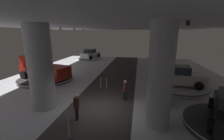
# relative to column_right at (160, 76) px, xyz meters

# --- Properties ---
(ground) EXTENTS (24.00, 44.00, 0.06)m
(ground) POSITION_rel_column_right_xyz_m (-3.54, 1.27, -2.77)
(ground) COLOR silver
(ceiling_with_spotlights) EXTENTS (24.00, 44.00, 0.39)m
(ceiling_with_spotlights) POSITION_rel_column_right_xyz_m (-3.54, 1.27, 2.80)
(ceiling_with_spotlights) COLOR silver
(column_right) EXTENTS (1.27, 1.27, 5.50)m
(column_right) POSITION_rel_column_right_xyz_m (0.00, 0.00, 0.00)
(column_right) COLOR #ADADB2
(column_right) RESTS_ON ground
(column_left) EXTENTS (1.54, 1.54, 5.50)m
(column_left) POSITION_rel_column_right_xyz_m (-7.29, 0.77, 0.00)
(column_left) COLOR #ADADB2
(column_left) RESTS_ON ground
(brand_sign_pylon) EXTENTS (1.36, 0.87, 4.42)m
(brand_sign_pylon) POSITION_rel_column_right_xyz_m (0.45, 2.57, -0.47)
(brand_sign_pylon) COLOR slate
(brand_sign_pylon) RESTS_ON ground
(display_platform_deep_left) EXTENTS (4.57, 4.57, 0.31)m
(display_platform_deep_left) POSITION_rel_column_right_xyz_m (-10.03, 19.21, -2.58)
(display_platform_deep_left) COLOR silver
(display_platform_deep_left) RESTS_ON ground
(display_car_deep_left) EXTENTS (3.00, 4.51, 1.71)m
(display_car_deep_left) POSITION_rel_column_right_xyz_m (-10.04, 19.18, -1.68)
(display_car_deep_left) COLOR silver
(display_car_deep_left) RESTS_ON display_platform_deep_left
(display_platform_mid_left) EXTENTS (5.68, 5.68, 0.24)m
(display_platform_mid_left) POSITION_rel_column_right_xyz_m (-10.85, 6.32, -2.61)
(display_platform_mid_left) COLOR #333338
(display_platform_mid_left) RESTS_ON ground
(pickup_truck_mid_left) EXTENTS (5.65, 3.65, 2.30)m
(pickup_truck_mid_left) POSITION_rel_column_right_xyz_m (-11.16, 6.39, -1.57)
(pickup_truck_mid_left) COLOR maroon
(pickup_truck_mid_left) RESTS_ON display_platform_mid_left
(display_platform_mid_right) EXTENTS (5.12, 5.12, 0.38)m
(display_platform_mid_right) POSITION_rel_column_right_xyz_m (2.50, 6.08, -2.54)
(display_platform_mid_right) COLOR #B7B7BC
(display_platform_mid_right) RESTS_ON ground
(display_car_mid_right) EXTENTS (4.38, 2.62, 1.71)m
(display_car_mid_right) POSITION_rel_column_right_xyz_m (2.46, 6.09, -1.61)
(display_car_mid_right) COLOR silver
(display_car_mid_right) RESTS_ON display_platform_mid_right
(visitor_walking_near) EXTENTS (0.32, 0.32, 1.59)m
(visitor_walking_near) POSITION_rel_column_right_xyz_m (-2.01, 2.74, -1.84)
(visitor_walking_near) COLOR black
(visitor_walking_near) RESTS_ON ground
(visitor_walking_far) EXTENTS (0.32, 0.32, 1.59)m
(visitor_walking_far) POSITION_rel_column_right_xyz_m (-4.50, -0.34, -1.84)
(visitor_walking_far) COLOR black
(visitor_walking_far) RESTS_ON ground
(stanchion_a) EXTENTS (0.28, 0.28, 1.01)m
(stanchion_a) POSITION_rel_column_right_xyz_m (-4.25, -1.86, -2.38)
(stanchion_a) COLOR #333338
(stanchion_a) RESTS_ON ground
(stanchion_b) EXTENTS (0.28, 0.28, 1.01)m
(stanchion_b) POSITION_rel_column_right_xyz_m (-4.43, 4.93, -2.38)
(stanchion_b) COLOR #333338
(stanchion_b) RESTS_ON ground
(stanchion_c) EXTENTS (0.28, 0.28, 1.01)m
(stanchion_c) POSITION_rel_column_right_xyz_m (-3.85, 4.73, -2.38)
(stanchion_c) COLOR #333338
(stanchion_c) RESTS_ON ground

